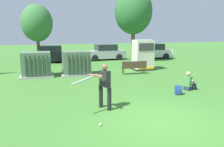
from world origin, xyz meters
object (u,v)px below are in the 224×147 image
object	(u,v)px
generator_enclosure	(143,55)
batter	(104,84)
park_bench	(134,67)
seated_spectator	(189,83)
sports_ball	(100,124)
transformer_west	(36,65)
parked_car_right_of_center	(152,52)
transformer_mid_west	(76,63)
parked_car_left_of_center	(105,53)
backpack	(178,90)
parked_car_leftmost	(49,55)

from	to	relation	value
generator_enclosure	batter	size ratio (longest dim) A/B	1.32
park_bench	seated_spectator	distance (m)	4.89
sports_ball	park_bench	bearing A→B (deg)	61.07
park_bench	sports_ball	xyz separation A→B (m)	(-4.28, -7.75, -0.49)
transformer_west	parked_car_right_of_center	bearing A→B (deg)	30.51
transformer_mid_west	parked_car_right_of_center	size ratio (longest dim) A/B	0.48
seated_spectator	sports_ball	bearing A→B (deg)	-150.86
generator_enclosure	park_bench	bearing A→B (deg)	-131.01
sports_ball	parked_car_left_of_center	world-z (taller)	parked_car_left_of_center
sports_ball	backpack	distance (m)	4.97
park_bench	parked_car_left_of_center	distance (m)	8.41
transformer_west	transformer_mid_west	xyz separation A→B (m)	(2.59, -0.13, 0.00)
transformer_west	park_bench	size ratio (longest dim) A/B	1.16
sports_ball	generator_enclosure	bearing A→B (deg)	58.78
transformer_west	sports_ball	world-z (taller)	transformer_west
backpack	parked_car_leftmost	bearing A→B (deg)	112.93
generator_enclosure	park_bench	distance (m)	2.17
transformer_mid_west	sports_ball	size ratio (longest dim) A/B	23.33
sports_ball	batter	bearing A→B (deg)	71.19
backpack	transformer_west	bearing A→B (deg)	135.64
seated_spectator	parked_car_left_of_center	distance (m)	13.21
generator_enclosure	parked_car_left_of_center	xyz separation A→B (m)	(-1.24, 6.83, -0.38)
park_bench	batter	bearing A→B (deg)	-121.08
park_bench	backpack	xyz separation A→B (m)	(0.07, -5.36, -0.32)
seated_spectator	parked_car_right_of_center	size ratio (longest dim) A/B	0.22
transformer_west	generator_enclosure	distance (m)	7.85
backpack	park_bench	bearing A→B (deg)	90.75
seated_spectator	transformer_mid_west	bearing A→B (deg)	131.10
batter	parked_car_leftmost	xyz separation A→B (m)	(-1.74, 14.13, -0.22)
transformer_mid_west	batter	size ratio (longest dim) A/B	1.21
transformer_west	batter	distance (m)	7.77
transformer_west	transformer_mid_west	distance (m)	2.59
batter	park_bench	bearing A→B (deg)	58.92
park_bench	backpack	size ratio (longest dim) A/B	4.11
generator_enclosure	parked_car_leftmost	size ratio (longest dim) A/B	0.53
sports_ball	parked_car_left_of_center	xyz separation A→B (m)	(4.41, 16.15, 0.71)
batter	parked_car_right_of_center	size ratio (longest dim) A/B	0.40
seated_spectator	parked_car_right_of_center	world-z (taller)	parked_car_right_of_center
parked_car_right_of_center	park_bench	bearing A→B (deg)	-124.11
parked_car_leftmost	batter	bearing A→B (deg)	-82.98
sports_ball	parked_car_right_of_center	distance (m)	18.55
batter	parked_car_leftmost	distance (m)	14.24
transformer_mid_west	parked_car_leftmost	bearing A→B (deg)	103.37
transformer_west	park_bench	world-z (taller)	transformer_west
transformer_mid_west	parked_car_left_of_center	xyz separation A→B (m)	(3.99, 7.50, -0.04)
seated_spectator	generator_enclosure	bearing A→B (deg)	87.35
park_bench	parked_car_right_of_center	distance (m)	9.70
sports_ball	seated_spectator	size ratio (longest dim) A/B	0.09
generator_enclosure	sports_ball	bearing A→B (deg)	-121.22
sports_ball	parked_car_left_of_center	size ratio (longest dim) A/B	0.02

